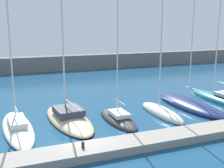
# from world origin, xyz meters

# --- Properties ---
(ground_plane) EXTENTS (120.00, 120.00, 0.00)m
(ground_plane) POSITION_xyz_m (0.00, 0.00, 0.00)
(ground_plane) COLOR navy
(dock_pier) EXTENTS (41.53, 2.23, 0.60)m
(dock_pier) POSITION_xyz_m (0.00, -1.80, 0.30)
(dock_pier) COLOR gray
(dock_pier) RESTS_ON ground_plane
(breakwater_seawall) EXTENTS (108.00, 2.35, 2.84)m
(breakwater_seawall) POSITION_xyz_m (0.00, 35.09, 1.42)
(breakwater_seawall) COLOR slate
(breakwater_seawall) RESTS_ON ground_plane
(sailboat_white_fourth) EXTENTS (2.99, 9.64, 15.63)m
(sailboat_white_fourth) POSITION_xyz_m (-4.19, 4.79, 0.30)
(sailboat_white_fourth) COLOR white
(sailboat_white_fourth) RESTS_ON ground_plane
(sailboat_sand_fifth) EXTENTS (4.16, 9.82, 17.85)m
(sailboat_sand_fifth) POSITION_xyz_m (0.29, 5.40, 0.32)
(sailboat_sand_fifth) COLOR beige
(sailboat_sand_fifth) RESTS_ON ground_plane
(sailboat_charcoal_sixth) EXTENTS (2.45, 6.68, 11.64)m
(sailboat_charcoal_sixth) POSITION_xyz_m (4.60, 3.91, 0.19)
(sailboat_charcoal_sixth) COLOR #2D2D33
(sailboat_charcoal_sixth) RESTS_ON ground_plane
(sailboat_ivory_seventh) EXTENTS (1.95, 7.06, 12.74)m
(sailboat_ivory_seventh) POSITION_xyz_m (9.29, 4.00, 0.22)
(sailboat_ivory_seventh) COLOR silver
(sailboat_ivory_seventh) RESTS_ON ground_plane
(sailboat_navy_eighth) EXTENTS (3.52, 10.14, 16.38)m
(sailboat_navy_eighth) POSITION_xyz_m (13.48, 5.12, 0.26)
(sailboat_navy_eighth) COLOR navy
(sailboat_navy_eighth) RESTS_ON ground_plane
(sailboat_teal_ninth) EXTENTS (2.91, 10.15, 15.58)m
(sailboat_teal_ninth) POSITION_xyz_m (18.24, 5.57, 0.27)
(sailboat_teal_ninth) COLOR #19707F
(sailboat_teal_ninth) RESTS_ON ground_plane
(dock_bollard) EXTENTS (0.20, 0.20, 0.44)m
(dock_bollard) POSITION_xyz_m (-0.30, -1.80, 0.82)
(dock_bollard) COLOR black
(dock_bollard) RESTS_ON dock_pier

